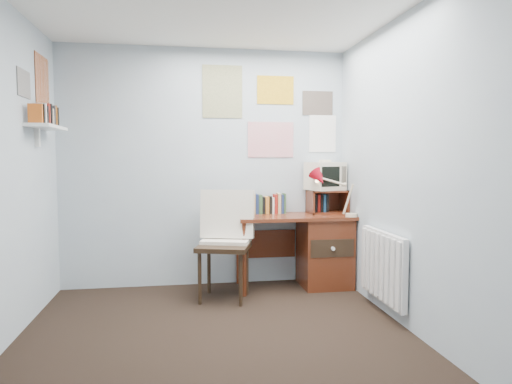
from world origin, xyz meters
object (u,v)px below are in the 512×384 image
Objects in this scene: desk at (319,248)px; radiator at (383,266)px; tv_riser at (327,202)px; desk_chair at (224,247)px; wall_shelf at (47,127)px; desk_lamp at (352,195)px; crt_tv at (325,175)px.

radiator is at bearing -72.76° from desk.
desk is 3.00× the size of tv_riser.
wall_shelf reaches higher than desk_chair.
desk_lamp is at bearing -65.56° from tv_riser.
crt_tv is 1.31m from radiator.
radiator is at bearing -89.65° from desk_lamp.
radiator is (0.02, -0.71, -0.56)m from desk_lamp.
tv_riser is at bearing 42.96° from desk.
desk_lamp is 0.44m from crt_tv.
desk_lamp is (1.30, 0.09, 0.47)m from desk_chair.
desk_lamp is at bearing -39.28° from desk.
desk_lamp is 1.09× the size of tv_riser.
wall_shelf is at bearing -160.20° from desk_chair.
wall_shelf is at bearing 172.85° from crt_tv.
crt_tv is 0.55× the size of wall_shelf.
crt_tv is at bearing 37.99° from desk_chair.
crt_tv reaches higher than desk_chair.
desk_chair reaches higher than radiator.
desk_lamp reaches higher than tv_riser.
tv_riser is at bearing 10.32° from wall_shelf.
radiator is (0.19, -1.06, -0.75)m from crt_tv.
tv_riser is at bearing 113.18° from desk_lamp.
tv_riser is 2.83m from wall_shelf.
desk is 0.78m from crt_tv.
desk_lamp is 2.92m from wall_shelf.
desk_lamp reaches higher than desk.
tv_riser is (1.15, 0.42, 0.38)m from desk_chair.
desk_chair reaches higher than desk.
desk_chair is 1.47m from radiator.
radiator is 3.15m from wall_shelf.
desk_lamp is 0.54× the size of radiator.
crt_tv reaches higher than desk_lamp.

